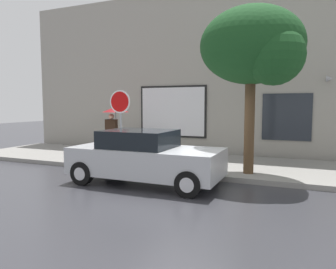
{
  "coord_description": "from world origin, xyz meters",
  "views": [
    {
      "loc": [
        2.81,
        -7.73,
        2.16
      ],
      "look_at": [
        -1.26,
        1.8,
        1.2
      ],
      "focal_mm": 34.1,
      "sensor_mm": 36.0,
      "label": 1
    }
  ],
  "objects_px": {
    "pedestrian_with_umbrella": "(114,116)",
    "stop_sign": "(120,112)",
    "parked_car": "(145,157)",
    "street_tree": "(256,48)"
  },
  "relations": [
    {
      "from": "parked_car",
      "to": "street_tree",
      "type": "xyz_separation_m",
      "value": [
        2.67,
        1.68,
        3.03
      ]
    },
    {
      "from": "pedestrian_with_umbrella",
      "to": "stop_sign",
      "type": "height_order",
      "value": "stop_sign"
    },
    {
      "from": "pedestrian_with_umbrella",
      "to": "stop_sign",
      "type": "xyz_separation_m",
      "value": [
        1.55,
        -2.05,
        0.19
      ]
    },
    {
      "from": "parked_car",
      "to": "stop_sign",
      "type": "xyz_separation_m",
      "value": [
        -1.58,
        1.34,
        1.19
      ]
    },
    {
      "from": "parked_car",
      "to": "stop_sign",
      "type": "bearing_deg",
      "value": 139.81
    },
    {
      "from": "parked_car",
      "to": "stop_sign",
      "type": "relative_size",
      "value": 1.66
    },
    {
      "from": "parked_car",
      "to": "street_tree",
      "type": "height_order",
      "value": "street_tree"
    },
    {
      "from": "parked_car",
      "to": "pedestrian_with_umbrella",
      "type": "height_order",
      "value": "pedestrian_with_umbrella"
    },
    {
      "from": "street_tree",
      "to": "stop_sign",
      "type": "bearing_deg",
      "value": -175.39
    },
    {
      "from": "parked_car",
      "to": "pedestrian_with_umbrella",
      "type": "bearing_deg",
      "value": 132.7
    }
  ]
}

